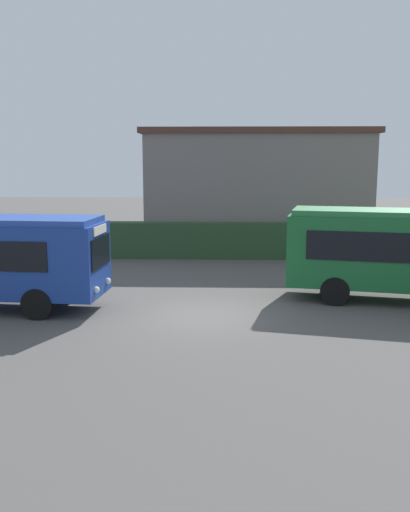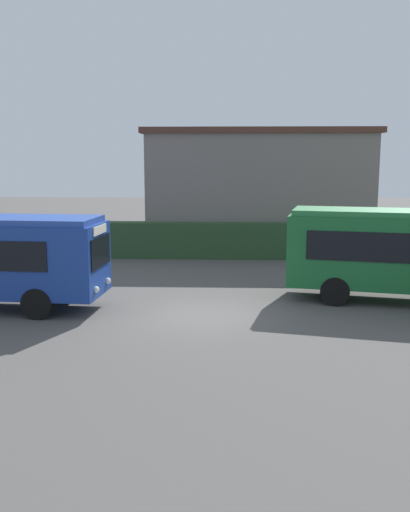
# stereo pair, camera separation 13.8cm
# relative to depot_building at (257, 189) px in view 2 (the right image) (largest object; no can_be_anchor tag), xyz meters

# --- Properties ---
(ground_plane) EXTENTS (112.86, 112.86, 0.00)m
(ground_plane) POSITION_rel_depot_building_xyz_m (-2.57, -14.84, -3.29)
(ground_plane) COLOR #514F4C
(hedge_row) EXTENTS (68.43, 1.01, 1.81)m
(hedge_row) POSITION_rel_depot_building_xyz_m (-2.57, -4.07, -2.38)
(hedge_row) COLOR #2A4829
(hedge_row) RESTS_ON ground_plane
(depot_building) EXTENTS (12.20, 7.95, 6.56)m
(depot_building) POSITION_rel_depot_building_xyz_m (0.00, 0.00, 0.00)
(depot_building) COLOR slate
(depot_building) RESTS_ON ground_plane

